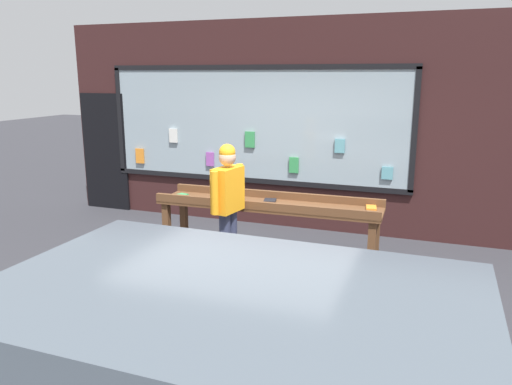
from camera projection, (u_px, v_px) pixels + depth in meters
ground_plane at (247, 281)px, 6.01m from camera, size 40.00×40.00×0.00m
shopfront_facade at (296, 127)px, 7.85m from camera, size 8.27×0.29×3.27m
display_table_main at (268, 208)px, 6.59m from camera, size 2.98×0.75×0.86m
person_browsing at (228, 199)px, 6.13m from camera, size 0.29×0.64×1.61m
small_dog at (258, 259)px, 6.02m from camera, size 0.21×0.61×0.38m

